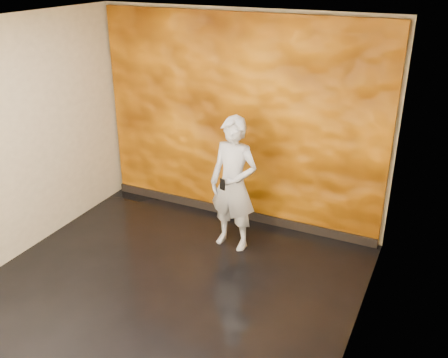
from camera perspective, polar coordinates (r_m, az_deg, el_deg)
room at (r=4.94m, az=-7.68°, el=0.51°), size 4.02×4.02×2.81m
feature_wall at (r=6.56m, az=1.64°, el=6.56°), size 3.90×0.06×2.75m
baseboard at (r=7.04m, az=1.38°, el=-3.83°), size 3.90×0.04×0.12m
man at (r=6.02m, az=1.09°, el=-0.60°), size 0.65×0.45×1.68m
phone at (r=5.79m, az=-0.19°, el=-0.62°), size 0.08×0.04×0.14m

